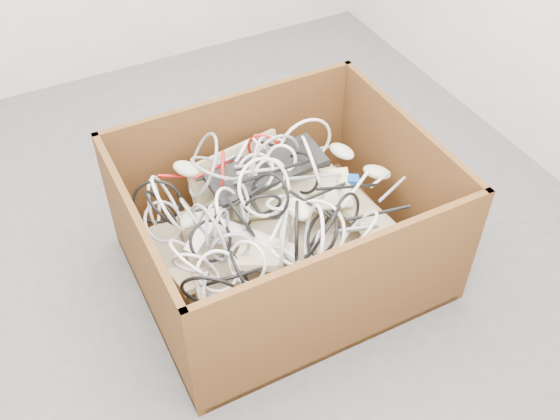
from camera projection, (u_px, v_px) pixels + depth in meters
name	position (u px, v px, depth m)	size (l,w,h in m)	color
ground	(229.00, 241.00, 2.67)	(3.00, 3.00, 0.00)	#4B4B4D
cardboard_box	(279.00, 243.00, 2.46)	(1.08, 0.90, 0.55)	#3E240F
keyboard_pile	(277.00, 210.00, 2.41)	(0.82, 0.82, 0.39)	#C4BD8A
mice_scatter	(295.00, 198.00, 2.36)	(0.88, 0.71, 0.22)	beige
power_strip_left	(210.00, 223.00, 2.25)	(0.27, 0.05, 0.04)	silver
power_strip_right	(254.00, 240.00, 2.23)	(0.30, 0.06, 0.04)	silver
vga_plug	(353.00, 179.00, 2.40)	(0.04, 0.04, 0.02)	#0B41B3
cable_tangle	(254.00, 210.00, 2.22)	(0.99, 0.82, 0.42)	gray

